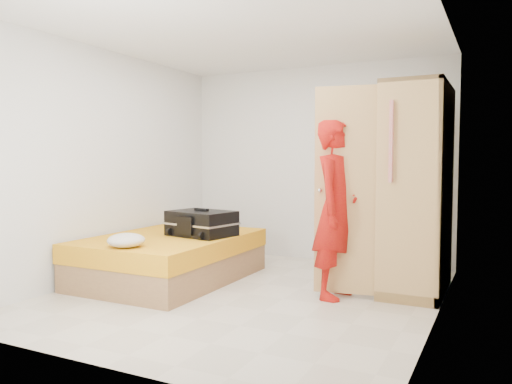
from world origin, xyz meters
The scene contains 7 objects.
room centered at (0.00, 0.00, 1.30)m, with size 4.00×4.02×2.60m.
bed centered at (-1.05, 0.16, 0.25)m, with size 1.42×2.02×0.50m.
wardrobe centered at (1.45, 0.85, 1.00)m, with size 1.16×1.29×2.10m.
person centered at (0.83, 0.30, 0.87)m, with size 0.64×0.42×1.75m, color red.
suitcase centered at (-0.74, 0.32, 0.64)m, with size 0.80×0.65×0.31m.
round_cushion centered at (-0.98, -0.65, 0.57)m, with size 0.36×0.36×0.14m, color white.
pillow centered at (-1.13, 1.01, 0.55)m, with size 0.51×0.26×0.09m, color white.
Camera 1 is at (2.28, -4.38, 1.33)m, focal length 35.00 mm.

